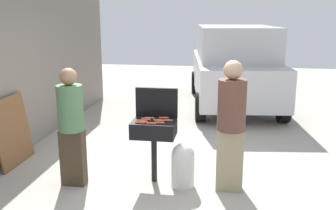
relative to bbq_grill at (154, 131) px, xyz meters
The scene contains 22 objects.
ground_plane 0.78m from the bbq_grill, 34.16° to the left, with size 24.00×24.00×0.00m, color #9E998E.
house_wall_side 2.86m from the bbq_grill, 156.36° to the left, with size 0.24×8.00×2.69m, color slate.
bbq_grill is the anchor object (origin of this frame).
grill_lid_open 0.41m from the bbq_grill, 90.00° to the left, with size 0.60×0.05×0.42m, color black.
hot_dog_0 0.20m from the bbq_grill, 127.85° to the left, with size 0.03×0.03×0.13m, color #C6593D.
hot_dog_1 0.23m from the bbq_grill, 137.75° to the right, with size 0.03×0.03×0.13m, color #C6593D.
hot_dog_2 0.22m from the bbq_grill, 91.86° to the right, with size 0.03×0.03×0.13m, color #C6593D.
hot_dog_3 0.25m from the bbq_grill, 155.14° to the right, with size 0.03×0.03×0.13m, color #AD4228.
hot_dog_4 0.25m from the bbq_grill, ahead, with size 0.03×0.03×0.13m, color #C6593D.
hot_dog_5 0.22m from the bbq_grill, 50.34° to the right, with size 0.03×0.03×0.13m, color #C6593D.
hot_dog_6 0.22m from the bbq_grill, 162.06° to the right, with size 0.03×0.03×0.13m, color #AD4228.
hot_dog_7 0.16m from the bbq_grill, 13.75° to the left, with size 0.03×0.03×0.13m, color #AD4228.
hot_dog_8 0.27m from the bbq_grill, 134.73° to the right, with size 0.03×0.03×0.13m, color #B74C33.
hot_dog_9 0.17m from the bbq_grill, 19.41° to the right, with size 0.03×0.03×0.13m, color #B74C33.
hot_dog_10 0.20m from the bbq_grill, 154.57° to the left, with size 0.03×0.03×0.13m, color #AD4228.
hot_dog_11 0.24m from the bbq_grill, 48.63° to the left, with size 0.03×0.03×0.13m, color #C6593D.
hot_dog_12 0.19m from the bbq_grill, behind, with size 0.03×0.03×0.13m, color #B74C33.
propane_tank 0.61m from the bbq_grill, 13.28° to the right, with size 0.32×0.32×0.62m.
person_left 1.13m from the bbq_grill, 165.83° to the right, with size 0.34×0.34×1.64m.
person_right 1.07m from the bbq_grill, ahead, with size 0.37×0.37×1.76m.
parked_minivan 4.91m from the bbq_grill, 76.52° to the left, with size 2.45×4.59×2.02m.
leaning_board 2.34m from the bbq_grill, behind, with size 0.03×0.90×1.07m, color brown.
Camera 1 is at (0.79, -5.09, 2.34)m, focal length 40.92 mm.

